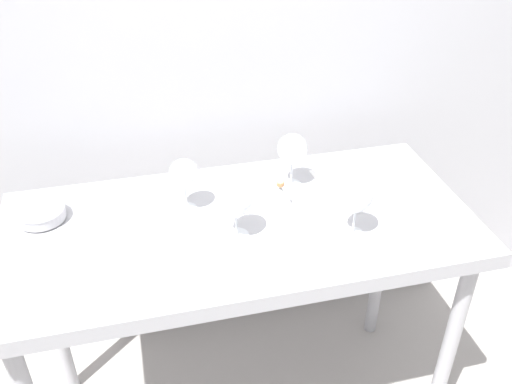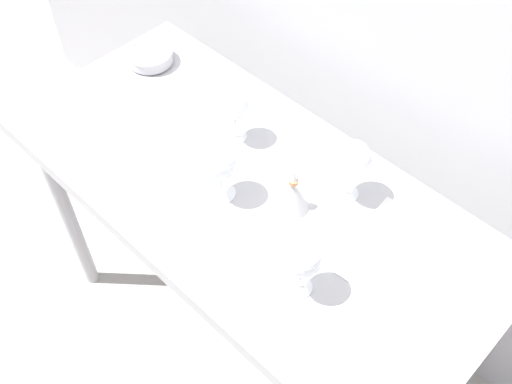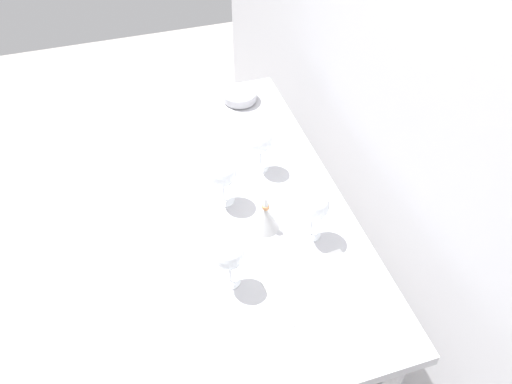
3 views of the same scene
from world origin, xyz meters
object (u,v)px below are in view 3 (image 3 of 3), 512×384
decanter_funnel (266,217)px  tasting_bowl (240,96)px  wine_glass_far_right (314,206)px  tasting_sheet_lower (314,287)px  wine_glass_far_left (261,141)px  tasting_sheet_upper (236,139)px  wine_glass_near_center (222,174)px  wine_glass_near_right (229,255)px

decanter_funnel → tasting_bowl: bearing=170.4°
wine_glass_far_right → tasting_sheet_lower: wine_glass_far_right is taller
wine_glass_far_left → tasting_sheet_upper: 0.22m
wine_glass_far_right → tasting_sheet_upper: wine_glass_far_right is taller
wine_glass_near_center → tasting_sheet_upper: bearing=157.0°
wine_glass_far_right → wine_glass_near_right: 0.31m
wine_glass_near_center → wine_glass_far_right: bearing=44.1°
wine_glass_near_center → tasting_sheet_lower: 0.47m
wine_glass_near_center → decanter_funnel: wine_glass_near_center is taller
wine_glass_near_center → wine_glass_far_left: 0.21m
wine_glass_near_center → wine_glass_far_left: (-0.12, 0.17, 0.00)m
decanter_funnel → wine_glass_far_left: bearing=165.5°
wine_glass_near_center → wine_glass_near_right: size_ratio=1.00×
wine_glass_far_right → tasting_bowl: 0.78m
tasting_sheet_upper → decanter_funnel: size_ratio=1.57×
wine_glass_far_right → decanter_funnel: 0.17m
wine_glass_near_center → wine_glass_near_right: 0.34m
wine_glass_near_right → tasting_sheet_lower: wine_glass_near_right is taller
decanter_funnel → wine_glass_near_right: bearing=-43.8°
wine_glass_near_center → wine_glass_far_right: 0.32m
wine_glass_far_right → tasting_bowl: wine_glass_far_right is taller
tasting_bowl → decanter_funnel: bearing=-9.6°
wine_glass_far_right → tasting_bowl: bearing=-179.3°
wine_glass_near_right → wine_glass_far_left: bearing=152.2°
wine_glass_near_center → wine_glass_far_left: size_ratio=1.02×
tasting_sheet_upper → tasting_sheet_lower: bearing=14.2°
tasting_sheet_upper → decanter_funnel: (0.46, -0.03, 0.04)m
wine_glass_near_center → decanter_funnel: bearing=31.7°
wine_glass_near_center → wine_glass_far_right: (0.23, 0.22, 0.01)m
tasting_sheet_lower → decanter_funnel: (-0.26, -0.06, 0.04)m
wine_glass_near_center → tasting_sheet_lower: bearing=20.9°
wine_glass_near_right → tasting_sheet_lower: size_ratio=0.64×
wine_glass_far_left → wine_glass_far_right: bearing=9.0°
wine_glass_far_left → tasting_sheet_upper: wine_glass_far_left is taller
wine_glass_far_right → tasting_bowl: (-0.78, -0.01, -0.11)m
tasting_bowl → decanter_funnel: size_ratio=1.08×
tasting_sheet_lower → wine_glass_far_left: bearing=174.2°
wine_glass_near_right → tasting_sheet_lower: (0.09, 0.23, -0.12)m
wine_glass_far_right → decanter_funnel: size_ratio=1.35×
wine_glass_far_left → tasting_sheet_lower: wine_glass_far_left is taller
tasting_sheet_upper → tasting_sheet_lower: (0.72, 0.03, 0.00)m
wine_glass_near_center → decanter_funnel: size_ratio=1.31×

